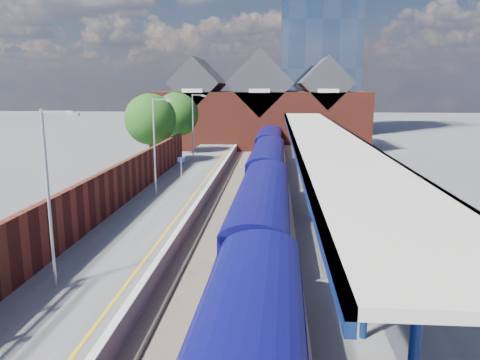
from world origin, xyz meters
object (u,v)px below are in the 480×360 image
Objects in this scene: lamp_post_b at (51,189)px; parked_car_silver at (416,260)px; lamp_post_d at (194,123)px; parked_car_dark at (369,216)px; parked_car_blue at (350,213)px; lamp_post_c at (156,140)px; platform_sign at (181,168)px; train at (266,180)px.

lamp_post_b is 1.74× the size of parked_car_silver.
lamp_post_d is at bearing 40.43° from parked_car_silver.
parked_car_dark is 1.08m from parked_car_blue.
parked_car_dark is (13.83, -6.92, -3.37)m from lamp_post_c.
lamp_post_c is 1.74× the size of parked_car_silver.
lamp_post_c is (0.00, 16.00, 0.00)m from lamp_post_b.
lamp_post_b reaches higher than parked_car_dark.
lamp_post_c reaches higher than parked_car_silver.
lamp_post_c is 16.00m from lamp_post_d.
platform_sign is 20.54m from parked_car_silver.
parked_car_silver is (6.59, -14.21, -0.46)m from train.
lamp_post_c is 1.52× the size of parked_car_blue.
parked_car_dark is at bearing -26.57° from lamp_post_c.
parked_car_dark is (12.47, -8.92, -1.07)m from platform_sign.
platform_sign is at bearing 54.19° from parked_car_silver.
lamp_post_d reaches higher than parked_car_silver.
parked_car_blue reaches higher than parked_car_dark.
train is 14.34× the size of parked_car_blue.
parked_car_silver is at bearing -155.09° from parked_car_blue.
parked_car_blue is at bearing -26.55° from lamp_post_c.
train reaches higher than parked_car_dark.
lamp_post_d is (-7.86, 15.59, 2.87)m from train.
parked_car_blue is (12.87, -6.43, -3.35)m from lamp_post_c.
parked_car_silver is at bearing -43.69° from lamp_post_c.
lamp_post_c is at bearing -90.00° from lamp_post_d.
train is at bearing 3.01° from lamp_post_c.
parked_car_dark is at bearing -50.82° from train.
lamp_post_c is 20.25m from parked_car_silver.
lamp_post_d is 26.07m from parked_car_blue.
parked_car_silver reaches higher than parked_car_dark.
lamp_post_d is at bearing 51.60° from parked_car_dark.
lamp_post_b is 1.00× the size of lamp_post_c.
lamp_post_c is 14.77m from parked_car_blue.
train reaches higher than parked_car_silver.
parked_car_dark is at bearing 19.68° from parked_car_silver.
lamp_post_c is at bearing -176.99° from train.
parked_car_dark is (13.83, 9.08, -3.37)m from lamp_post_b.
lamp_post_b is 16.00m from lamp_post_c.
parked_car_blue is at bearing 36.64° from lamp_post_b.
train is at bearing 59.67° from parked_car_dark.
lamp_post_d is (0.00, 32.00, 0.00)m from lamp_post_b.
platform_sign is at bearing 66.58° from parked_car_blue.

